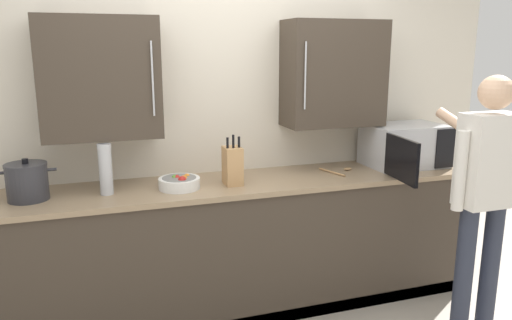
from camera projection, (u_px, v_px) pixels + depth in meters
back_wall_tiled at (220, 107)px, 3.50m from camera, size 4.38×0.44×2.69m
counter_unit at (233, 247)px, 3.43m from camera, size 3.51×0.63×0.94m
microwave_oven at (402, 146)px, 3.73m from camera, size 0.63×0.82×0.32m
stock_pot at (27, 182)px, 2.91m from camera, size 0.33×0.24×0.25m
fruit_bowl at (179, 182)px, 3.16m from camera, size 0.26×0.26×0.10m
wooden_spoon at (339, 170)px, 3.59m from camera, size 0.23×0.25×0.02m
knife_block at (233, 165)px, 3.24m from camera, size 0.11×0.15×0.34m
thermos_flask at (106, 169)px, 3.01m from camera, size 0.08×0.08×0.32m
person_figure at (484, 187)px, 2.96m from camera, size 0.44×0.66×1.67m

